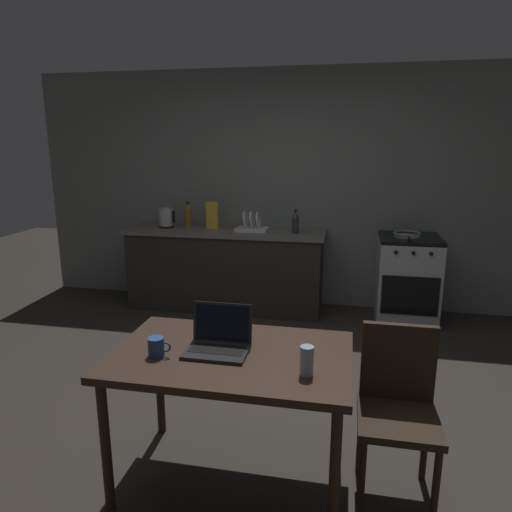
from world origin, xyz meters
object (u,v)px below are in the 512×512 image
object	(u,v)px
bottle	(295,222)
bottle_b	(188,215)
stove_oven	(407,279)
dining_table	(231,366)
drinking_glass	(307,361)
coffee_mug	(157,347)
electric_kettle	(166,218)
cereal_box	(212,215)
dish_rack	(252,226)
chair	(398,401)
laptop	(218,342)
frying_pan	(407,234)

from	to	relation	value
bottle	bottle_b	world-z (taller)	bottle_b
stove_oven	dining_table	size ratio (longest dim) A/B	0.72
dining_table	drinking_glass	size ratio (longest dim) A/B	8.68
stove_oven	bottle_b	xyz separation A→B (m)	(-2.38, 0.08, 0.57)
coffee_mug	electric_kettle	bearing A→B (deg)	111.00
cereal_box	bottle	bearing A→B (deg)	-4.36
bottle	drinking_glass	distance (m)	2.82
dining_table	coffee_mug	xyz separation A→B (m)	(-0.36, -0.11, 0.13)
cereal_box	dish_rack	size ratio (longest dim) A/B	0.87
bottle	drinking_glass	bearing A→B (deg)	-82.20
chair	bottle	size ratio (longest dim) A/B	3.61
chair	electric_kettle	size ratio (longest dim) A/B	4.01
dining_table	stove_oven	bearing A→B (deg)	66.19
chair	drinking_glass	xyz separation A→B (m)	(-0.45, -0.27, 0.31)
electric_kettle	coffee_mug	distance (m)	2.99
laptop	bottle	bearing A→B (deg)	99.91
laptop	coffee_mug	bearing A→B (deg)	-144.79
stove_oven	bottle_b	bearing A→B (deg)	178.01
cereal_box	dining_table	bearing A→B (deg)	-71.58
chair	stove_oven	bearing A→B (deg)	77.53
stove_oven	chair	xyz separation A→B (m)	(-0.33, -2.57, 0.07)
drinking_glass	cereal_box	distance (m)	3.14
bottle	coffee_mug	distance (m)	2.77
chair	drinking_glass	distance (m)	0.61
bottle	frying_pan	bearing A→B (deg)	1.13
dining_table	drinking_glass	xyz separation A→B (m)	(0.40, -0.16, 0.15)
coffee_mug	bottle	bearing A→B (deg)	82.16
bottle	coffee_mug	bearing A→B (deg)	-97.84
coffee_mug	drinking_glass	bearing A→B (deg)	-3.57
drinking_glass	bottle_b	xyz separation A→B (m)	(-1.60, 2.92, 0.19)
laptop	bottle_b	distance (m)	2.98
electric_kettle	stove_oven	bearing A→B (deg)	-0.05
laptop	electric_kettle	bearing A→B (deg)	128.88
electric_kettle	bottle	size ratio (longest dim) A/B	0.90
bottle	drinking_glass	world-z (taller)	bottle
cereal_box	bottle_b	size ratio (longest dim) A/B	1.06
dining_table	coffee_mug	size ratio (longest dim) A/B	10.17
coffee_mug	drinking_glass	distance (m)	0.76
stove_oven	laptop	xyz separation A→B (m)	(-1.25, -2.66, 0.36)
electric_kettle	bottle	xyz separation A→B (m)	(1.45, -0.05, 0.01)
dining_table	bottle_b	bearing A→B (deg)	113.50
drinking_glass	dish_rack	world-z (taller)	dish_rack
stove_oven	drinking_glass	distance (m)	2.96
stove_oven	bottle	distance (m)	1.29
frying_pan	cereal_box	size ratio (longest dim) A/B	1.49
stove_oven	dining_table	bearing A→B (deg)	-113.81
stove_oven	dining_table	world-z (taller)	stove_oven
drinking_glass	bottle_b	bearing A→B (deg)	118.74
laptop	bottle_b	bearing A→B (deg)	124.22
laptop	electric_kettle	world-z (taller)	electric_kettle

